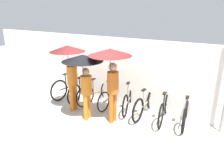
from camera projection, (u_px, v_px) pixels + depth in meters
ground_plane at (88, 133)px, 5.82m from camera, size 30.00×30.00×0.00m
back_wall at (125, 73)px, 7.17m from camera, size 12.22×0.12×2.26m
parked_bicycle_0 at (70, 86)px, 8.12m from camera, size 0.44×1.78×1.10m
parked_bicycle_1 at (83, 89)px, 7.86m from camera, size 0.44×1.80×0.96m
parked_bicycle_2 at (98, 92)px, 7.59m from camera, size 0.59×1.80×1.03m
parked_bicycle_3 at (112, 96)px, 7.31m from camera, size 0.44×1.68×1.09m
parked_bicycle_4 at (129, 99)px, 7.04m from camera, size 0.58×1.70×1.11m
parked_bicycle_5 at (145, 103)px, 6.69m from camera, size 0.44×1.81×0.99m
parked_bicycle_6 at (164, 108)px, 6.37m from camera, size 0.44×1.71×1.09m
parked_bicycle_7 at (186, 113)px, 6.14m from camera, size 0.44×1.64×1.10m
pedestrian_leading at (69, 60)px, 6.52m from camera, size 1.05×1.05×2.12m
pedestrian_center at (84, 68)px, 5.96m from camera, size 1.12×1.12×1.97m
pedestrian_trailing at (111, 64)px, 5.76m from camera, size 1.14×1.14×2.16m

